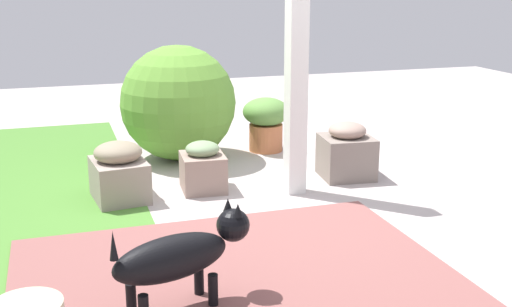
% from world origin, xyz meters
% --- Properties ---
extents(ground_plane, '(12.00, 12.00, 0.00)m').
position_xyz_m(ground_plane, '(0.00, 0.00, 0.00)').
color(ground_plane, '#B1A5A3').
extents(brick_path, '(1.80, 2.40, 0.02)m').
position_xyz_m(brick_path, '(-1.03, 0.71, 0.01)').
color(brick_path, '#864F4C').
rests_on(brick_path, ground).
extents(porch_pillar, '(0.14, 0.14, 2.10)m').
position_xyz_m(porch_pillar, '(0.26, -0.14, 1.05)').
color(porch_pillar, white).
rests_on(porch_pillar, ground).
extents(stone_planter_nearest, '(0.45, 0.45, 0.47)m').
position_xyz_m(stone_planter_nearest, '(0.49, -0.69, 0.21)').
color(stone_planter_nearest, gray).
rests_on(stone_planter_nearest, ground).
extents(stone_planter_mid, '(0.38, 0.35, 0.39)m').
position_xyz_m(stone_planter_mid, '(0.52, 0.52, 0.18)').
color(stone_planter_mid, gray).
rests_on(stone_planter_mid, ground).
extents(stone_planter_far, '(0.51, 0.42, 0.45)m').
position_xyz_m(stone_planter_far, '(0.50, 1.17, 0.21)').
color(stone_planter_far, gray).
rests_on(stone_planter_far, ground).
extents(round_shrub, '(1.04, 1.04, 1.04)m').
position_xyz_m(round_shrub, '(1.47, 0.52, 0.52)').
color(round_shrub, '#5E9735').
rests_on(round_shrub, ground).
extents(terracotta_pot_broad, '(0.44, 0.44, 0.51)m').
position_xyz_m(terracotta_pot_broad, '(1.49, -0.32, 0.30)').
color(terracotta_pot_broad, '#C46F45').
rests_on(terracotta_pot_broad, ground).
extents(dog, '(0.37, 0.75, 0.52)m').
position_xyz_m(dog, '(-1.27, 1.05, 0.30)').
color(dog, black).
rests_on(dog, ground).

